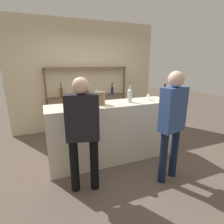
% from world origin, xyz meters
% --- Properties ---
extents(ground_plane, '(16.00, 16.00, 0.00)m').
position_xyz_m(ground_plane, '(0.00, 0.00, 0.00)').
color(ground_plane, brown).
extents(bar_counter, '(2.28, 0.60, 1.07)m').
position_xyz_m(bar_counter, '(0.00, 0.00, 0.53)').
color(bar_counter, beige).
rests_on(bar_counter, ground_plane).
extents(back_wall, '(3.88, 0.12, 2.80)m').
position_xyz_m(back_wall, '(0.00, 1.90, 1.40)').
color(back_wall, beige).
rests_on(back_wall, ground_plane).
extents(back_shelf, '(2.16, 0.18, 1.66)m').
position_xyz_m(back_shelf, '(-0.01, 1.72, 1.11)').
color(back_shelf, brown).
rests_on(back_shelf, ground_plane).
extents(counter_bottle_0, '(0.07, 0.07, 0.34)m').
position_xyz_m(counter_bottle_0, '(-0.41, 0.16, 1.21)').
color(counter_bottle_0, black).
rests_on(counter_bottle_0, bar_counter).
extents(counter_bottle_1, '(0.08, 0.08, 0.33)m').
position_xyz_m(counter_bottle_1, '(1.00, -0.15, 1.20)').
color(counter_bottle_1, black).
rests_on(counter_bottle_1, bar_counter).
extents(counter_bottle_2, '(0.08, 0.08, 0.34)m').
position_xyz_m(counter_bottle_2, '(0.33, -0.04, 1.20)').
color(counter_bottle_2, silver).
rests_on(counter_bottle_2, bar_counter).
extents(wine_glass, '(0.08, 0.08, 0.14)m').
position_xyz_m(wine_glass, '(0.75, -0.01, 1.17)').
color(wine_glass, silver).
rests_on(wine_glass, bar_counter).
extents(ice_bucket, '(0.19, 0.19, 0.22)m').
position_xyz_m(ice_bucket, '(-0.23, -0.01, 1.18)').
color(ice_bucket, '#846647').
rests_on(ice_bucket, bar_counter).
extents(cork_jar, '(0.10, 0.10, 0.17)m').
position_xyz_m(cork_jar, '(-0.38, -0.19, 1.15)').
color(cork_jar, silver).
rests_on(cork_jar, bar_counter).
extents(customer_right, '(0.44, 0.28, 1.65)m').
position_xyz_m(customer_right, '(0.57, -0.90, 0.98)').
color(customer_right, '#121C33').
rests_on(customer_right, ground_plane).
extents(customer_left, '(0.46, 0.28, 1.59)m').
position_xyz_m(customer_left, '(-0.68, -0.67, 0.93)').
color(customer_left, black).
rests_on(customer_left, ground_plane).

